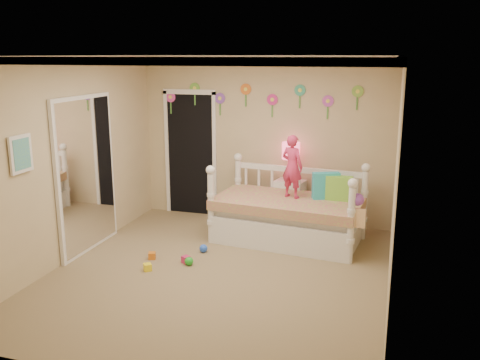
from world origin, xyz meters
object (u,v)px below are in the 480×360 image
(daybed, at_px, (288,203))
(child, at_px, (292,166))
(table_lamp, at_px, (291,155))
(nightstand, at_px, (290,203))

(daybed, xyz_separation_m, child, (0.03, 0.07, 0.51))
(daybed, bearing_deg, table_lamp, 105.35)
(nightstand, bearing_deg, daybed, -71.42)
(child, distance_m, table_lamp, 0.62)
(child, height_order, nightstand, child)
(child, bearing_deg, daybed, 89.24)
(nightstand, xyz_separation_m, table_lamp, (0.00, 0.00, 0.76))
(child, relative_size, nightstand, 1.25)
(child, xyz_separation_m, table_lamp, (-0.14, 0.60, 0.04))
(daybed, distance_m, table_lamp, 0.88)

